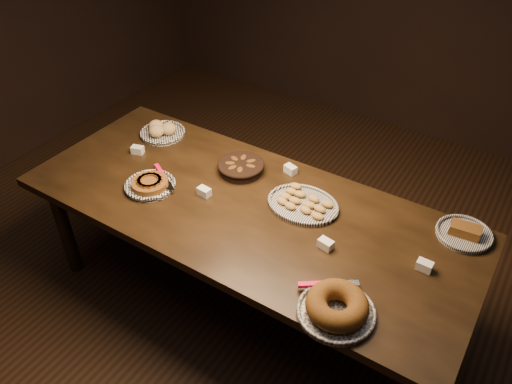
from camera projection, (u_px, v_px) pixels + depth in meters
The scene contains 9 objects.
ground at pixel (246, 299), 3.06m from camera, with size 5.00×5.00×0.00m, color black.
buffet_table at pixel (245, 216), 2.64m from camera, with size 2.40×1.00×0.75m.
apple_tart_plate at pixel (150, 184), 2.70m from camera, with size 0.29×0.30×0.05m.
madeleine_platter at pixel (303, 203), 2.58m from camera, with size 0.38×0.31×0.04m.
bundt_cake_plate at pixel (337, 307), 2.02m from camera, with size 0.37×0.37×0.10m.
croissant_basket at pixel (241, 166), 2.80m from camera, with size 0.31×0.31×0.07m.
bread_roll_plate at pixel (162, 131), 3.12m from camera, with size 0.28×0.28×0.09m.
loaf_plate at pixel (464, 233), 2.40m from camera, with size 0.27×0.27×0.06m.
tent_cards at pixel (267, 199), 2.60m from camera, with size 1.81×0.49×0.04m.
Camera 1 is at (1.13, -1.65, 2.40)m, focal length 35.00 mm.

